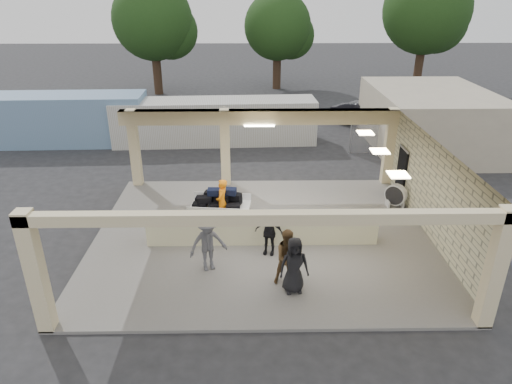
{
  "coord_description": "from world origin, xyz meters",
  "views": [
    {
      "loc": [
        -0.43,
        -14.42,
        8.4
      ],
      "look_at": [
        -0.19,
        1.0,
        1.35
      ],
      "focal_mm": 32.0,
      "sensor_mm": 36.0,
      "label": 1
    }
  ],
  "objects_px": {
    "drum_fan": "(396,195)",
    "baggage_handler": "(222,202)",
    "passenger_a": "(288,257)",
    "container_white": "(215,121)",
    "passenger_b": "(269,232)",
    "passenger_d": "(294,265)",
    "car_dark": "(366,115)",
    "luggage_cart": "(219,203)",
    "container_blue": "(49,119)",
    "car_white_b": "(468,115)",
    "passenger_c": "(208,243)",
    "baggage_counter": "(262,230)",
    "car_white_a": "(412,120)"
  },
  "relations": [
    {
      "from": "passenger_c",
      "to": "car_white_a",
      "type": "distance_m",
      "value": 19.03
    },
    {
      "from": "passenger_c",
      "to": "car_dark",
      "type": "bearing_deg",
      "value": 39.64
    },
    {
      "from": "car_white_b",
      "to": "container_blue",
      "type": "bearing_deg",
      "value": 98.25
    },
    {
      "from": "passenger_a",
      "to": "baggage_counter",
      "type": "bearing_deg",
      "value": 96.13
    },
    {
      "from": "drum_fan",
      "to": "container_blue",
      "type": "xyz_separation_m",
      "value": [
        -17.3,
        8.77,
        0.78
      ]
    },
    {
      "from": "baggage_counter",
      "to": "car_white_a",
      "type": "xyz_separation_m",
      "value": [
        9.72,
        13.54,
        0.14
      ]
    },
    {
      "from": "baggage_handler",
      "to": "passenger_a",
      "type": "xyz_separation_m",
      "value": [
        2.18,
        -3.77,
        -0.01
      ]
    },
    {
      "from": "container_white",
      "to": "car_white_a",
      "type": "bearing_deg",
      "value": 6.73
    },
    {
      "from": "passenger_b",
      "to": "car_dark",
      "type": "height_order",
      "value": "passenger_b"
    },
    {
      "from": "baggage_handler",
      "to": "container_white",
      "type": "xyz_separation_m",
      "value": [
        -0.92,
        10.14,
        0.24
      ]
    },
    {
      "from": "passenger_b",
      "to": "passenger_d",
      "type": "xyz_separation_m",
      "value": [
        0.65,
        -2.08,
        0.08
      ]
    },
    {
      "from": "luggage_cart",
      "to": "passenger_b",
      "type": "distance_m",
      "value": 3.0
    },
    {
      "from": "drum_fan",
      "to": "baggage_handler",
      "type": "xyz_separation_m",
      "value": [
        -6.97,
        -1.36,
        0.38
      ]
    },
    {
      "from": "drum_fan",
      "to": "car_white_a",
      "type": "bearing_deg",
      "value": 110.95
    },
    {
      "from": "passenger_b",
      "to": "car_dark",
      "type": "xyz_separation_m",
      "value": [
        6.86,
        15.33,
        -0.16
      ]
    },
    {
      "from": "baggage_counter",
      "to": "luggage_cart",
      "type": "height_order",
      "value": "luggage_cart"
    },
    {
      "from": "car_white_a",
      "to": "container_white",
      "type": "bearing_deg",
      "value": 80.31
    },
    {
      "from": "car_white_a",
      "to": "car_dark",
      "type": "distance_m",
      "value": 2.86
    },
    {
      "from": "car_white_b",
      "to": "container_white",
      "type": "height_order",
      "value": "container_white"
    },
    {
      "from": "car_dark",
      "to": "container_blue",
      "type": "distance_m",
      "value": 19.11
    },
    {
      "from": "car_white_b",
      "to": "container_blue",
      "type": "height_order",
      "value": "container_blue"
    },
    {
      "from": "luggage_cart",
      "to": "drum_fan",
      "type": "xyz_separation_m",
      "value": [
        7.1,
        1.08,
        -0.19
      ]
    },
    {
      "from": "baggage_handler",
      "to": "passenger_b",
      "type": "xyz_separation_m",
      "value": [
        1.66,
        -2.12,
        -0.1
      ]
    },
    {
      "from": "passenger_a",
      "to": "car_white_b",
      "type": "bearing_deg",
      "value": 42.23
    },
    {
      "from": "car_dark",
      "to": "container_white",
      "type": "bearing_deg",
      "value": 152.2
    },
    {
      "from": "luggage_cart",
      "to": "drum_fan",
      "type": "distance_m",
      "value": 7.18
    },
    {
      "from": "car_white_b",
      "to": "baggage_handler",
      "type": "bearing_deg",
      "value": 132.44
    },
    {
      "from": "luggage_cart",
      "to": "car_dark",
      "type": "xyz_separation_m",
      "value": [
        8.65,
        12.92,
        -0.06
      ]
    },
    {
      "from": "drum_fan",
      "to": "passenger_d",
      "type": "bearing_deg",
      "value": -87.67
    },
    {
      "from": "passenger_b",
      "to": "car_white_a",
      "type": "xyz_separation_m",
      "value": [
        9.52,
        14.27,
        -0.18
      ]
    },
    {
      "from": "passenger_d",
      "to": "baggage_counter",
      "type": "bearing_deg",
      "value": 98.88
    },
    {
      "from": "passenger_a",
      "to": "car_dark",
      "type": "relative_size",
      "value": 0.4
    },
    {
      "from": "baggage_handler",
      "to": "passenger_d",
      "type": "xyz_separation_m",
      "value": [
        2.31,
        -4.2,
        -0.02
      ]
    },
    {
      "from": "drum_fan",
      "to": "container_white",
      "type": "bearing_deg",
      "value": 174.21
    },
    {
      "from": "passenger_a",
      "to": "container_white",
      "type": "relative_size",
      "value": 0.16
    },
    {
      "from": "drum_fan",
      "to": "baggage_handler",
      "type": "height_order",
      "value": "baggage_handler"
    },
    {
      "from": "car_dark",
      "to": "baggage_handler",
      "type": "bearing_deg",
      "value": -168.6
    },
    {
      "from": "baggage_counter",
      "to": "baggage_handler",
      "type": "relative_size",
      "value": 4.56
    },
    {
      "from": "drum_fan",
      "to": "passenger_b",
      "type": "relative_size",
      "value": 0.6
    },
    {
      "from": "luggage_cart",
      "to": "car_dark",
      "type": "bearing_deg",
      "value": 62.57
    },
    {
      "from": "baggage_handler",
      "to": "container_blue",
      "type": "relative_size",
      "value": 0.17
    },
    {
      "from": "car_white_a",
      "to": "container_blue",
      "type": "distance_m",
      "value": 21.62
    },
    {
      "from": "baggage_counter",
      "to": "car_white_b",
      "type": "relative_size",
      "value": 1.82
    },
    {
      "from": "passenger_b",
      "to": "passenger_d",
      "type": "distance_m",
      "value": 2.18
    },
    {
      "from": "baggage_counter",
      "to": "passenger_c",
      "type": "height_order",
      "value": "passenger_c"
    },
    {
      "from": "baggage_handler",
      "to": "car_white_b",
      "type": "relative_size",
      "value": 0.4
    },
    {
      "from": "baggage_counter",
      "to": "car_dark",
      "type": "height_order",
      "value": "car_dark"
    },
    {
      "from": "container_white",
      "to": "baggage_counter",
      "type": "bearing_deg",
      "value": -80.99
    },
    {
      "from": "drum_fan",
      "to": "passenger_d",
      "type": "distance_m",
      "value": 7.26
    },
    {
      "from": "luggage_cart",
      "to": "car_white_b",
      "type": "relative_size",
      "value": 0.53
    }
  ]
}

